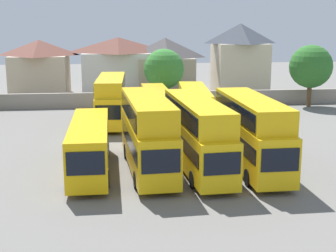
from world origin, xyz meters
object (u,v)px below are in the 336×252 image
object	(u,v)px
tree_right_of_lot	(311,67)
bus_2	(148,130)
bus_6	(157,104)
house_terrace_right	(165,66)
bus_1	(90,144)
house_terrace_far_right	(240,57)
bus_3	(197,131)
bus_7	(195,103)
house_terrace_centre	(119,65)
bus_5	(111,98)
house_terrace_left	(40,68)
tree_left_of_lot	(164,69)
bus_4	(251,129)

from	to	relation	value
tree_right_of_lot	bus_2	bearing A→B (deg)	-131.83
bus_6	house_terrace_right	size ratio (longest dim) A/B	1.36
bus_1	house_terrace_far_right	bearing A→B (deg)	150.96
bus_3	bus_7	bearing A→B (deg)	167.16
bus_3	house_terrace_far_right	distance (m)	38.82
house_terrace_centre	house_terrace_right	bearing A→B (deg)	-6.91
tree_right_of_lot	bus_7	bearing A→B (deg)	-151.76
bus_5	house_terrace_right	distance (m)	20.98
bus_2	house_terrace_right	world-z (taller)	house_terrace_right
bus_3	house_terrace_right	bearing A→B (deg)	173.43
bus_1	bus_5	size ratio (longest dim) A/B	1.04
bus_3	house_terrace_far_right	world-z (taller)	house_terrace_far_right
bus_7	house_terrace_left	xyz separation A→B (m)	(-18.06, 20.70, 1.89)
bus_2	bus_5	xyz separation A→B (m)	(-2.50, 16.14, -0.22)
house_terrace_far_right	tree_left_of_lot	world-z (taller)	house_terrace_far_right
bus_2	bus_4	world-z (taller)	bus_2
house_terrace_centre	bus_6	bearing A→B (deg)	-79.99
bus_3	house_terrace_far_right	bearing A→B (deg)	157.19
bus_1	house_terrace_left	xyz separation A→B (m)	(-8.32, 35.90, 1.97)
house_terrace_centre	tree_right_of_lot	distance (m)	26.07
bus_1	bus_3	distance (m)	7.37
tree_right_of_lot	tree_left_of_lot	bearing A→B (deg)	165.33
house_terrace_far_right	bus_3	bearing A→B (deg)	-108.82
bus_1	tree_right_of_lot	bearing A→B (deg)	132.58
bus_4	bus_5	size ratio (longest dim) A/B	1.03
bus_7	house_terrace_right	size ratio (longest dim) A/B	1.45
house_terrace_left	house_terrace_far_right	bearing A→B (deg)	0.90
bus_4	house_terrace_left	xyz separation A→B (m)	(-19.37, 36.46, 1.11)
bus_2	bus_5	size ratio (longest dim) A/B	1.02
bus_5	tree_left_of_lot	distance (m)	13.86
bus_6	bus_3	bearing A→B (deg)	3.65
bus_5	tree_right_of_lot	distance (m)	25.03
bus_4	tree_left_of_lot	size ratio (longest dim) A/B	1.66
bus_2	tree_left_of_lot	size ratio (longest dim) A/B	1.65
house_terrace_right	bus_7	bearing A→B (deg)	-87.72
bus_2	bus_7	distance (m)	16.53
bus_1	house_terrace_far_right	world-z (taller)	house_terrace_far_right
bus_6	bus_4	bearing A→B (deg)	16.08
house_terrace_right	house_terrace_left	bearing A→B (deg)	178.41
bus_7	tree_left_of_lot	world-z (taller)	tree_left_of_lot
bus_4	tree_right_of_lot	xyz separation A→B (m)	(14.13, 24.04, 2.01)
bus_3	tree_right_of_lot	distance (m)	29.85
bus_5	house_terrace_far_right	world-z (taller)	house_terrace_far_right
bus_5	house_terrace_left	size ratio (longest dim) A/B	1.32
bus_2	bus_6	xyz separation A→B (m)	(2.10, 16.12, -0.95)
bus_7	bus_2	bearing A→B (deg)	-15.95
bus_5	bus_7	size ratio (longest dim) A/B	0.93
house_terrace_centre	bus_1	bearing A→B (deg)	-93.84
bus_7	bus_5	bearing A→B (deg)	-90.03
bus_3	bus_6	bearing A→B (deg)	-179.40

